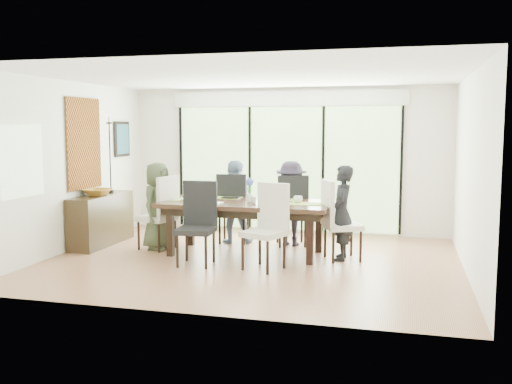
% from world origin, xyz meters
% --- Properties ---
extents(floor, '(6.00, 5.00, 0.01)m').
position_xyz_m(floor, '(0.00, 0.00, -0.01)').
color(floor, brown).
rests_on(floor, ground).
extents(ceiling, '(6.00, 5.00, 0.01)m').
position_xyz_m(ceiling, '(0.00, 0.00, 2.71)').
color(ceiling, white).
rests_on(ceiling, wall_back).
extents(wall_back, '(6.00, 0.02, 2.70)m').
position_xyz_m(wall_back, '(0.00, 2.51, 1.35)').
color(wall_back, silver).
rests_on(wall_back, floor).
extents(wall_front, '(6.00, 0.02, 2.70)m').
position_xyz_m(wall_front, '(0.00, -2.51, 1.35)').
color(wall_front, silver).
rests_on(wall_front, floor).
extents(wall_left, '(0.02, 5.00, 2.70)m').
position_xyz_m(wall_left, '(-3.01, 0.00, 1.35)').
color(wall_left, silver).
rests_on(wall_left, floor).
extents(wall_right, '(0.02, 5.00, 2.70)m').
position_xyz_m(wall_right, '(3.01, 0.00, 1.35)').
color(wall_right, beige).
rests_on(wall_right, floor).
extents(glass_doors, '(4.20, 0.02, 2.30)m').
position_xyz_m(glass_doors, '(0.00, 2.47, 1.20)').
color(glass_doors, '#598C3F').
rests_on(glass_doors, wall_back).
extents(blinds_header, '(4.40, 0.06, 0.28)m').
position_xyz_m(blinds_header, '(0.00, 2.46, 2.50)').
color(blinds_header, white).
rests_on(blinds_header, wall_back).
extents(mullion_a, '(0.05, 0.04, 2.30)m').
position_xyz_m(mullion_a, '(-2.10, 2.46, 1.20)').
color(mullion_a, black).
rests_on(mullion_a, wall_back).
extents(mullion_b, '(0.05, 0.04, 2.30)m').
position_xyz_m(mullion_b, '(-0.70, 2.46, 1.20)').
color(mullion_b, black).
rests_on(mullion_b, wall_back).
extents(mullion_c, '(0.05, 0.04, 2.30)m').
position_xyz_m(mullion_c, '(0.70, 2.46, 1.20)').
color(mullion_c, black).
rests_on(mullion_c, wall_back).
extents(mullion_d, '(0.05, 0.04, 2.30)m').
position_xyz_m(mullion_d, '(2.10, 2.46, 1.20)').
color(mullion_d, black).
rests_on(mullion_d, wall_back).
extents(side_window, '(0.02, 0.90, 1.00)m').
position_xyz_m(side_window, '(-2.97, -1.20, 1.50)').
color(side_window, '#8CAD7F').
rests_on(side_window, wall_left).
extents(deck, '(6.00, 1.80, 0.10)m').
position_xyz_m(deck, '(0.00, 3.40, -0.05)').
color(deck, brown).
rests_on(deck, ground).
extents(rail_top, '(6.00, 0.08, 0.06)m').
position_xyz_m(rail_top, '(0.00, 4.20, 0.55)').
color(rail_top, brown).
rests_on(rail_top, deck).
extents(foliage_left, '(3.20, 3.20, 3.20)m').
position_xyz_m(foliage_left, '(-1.80, 5.20, 1.44)').
color(foliage_left, '#14380F').
rests_on(foliage_left, ground).
extents(foliage_mid, '(4.00, 4.00, 4.00)m').
position_xyz_m(foliage_mid, '(0.40, 5.80, 1.80)').
color(foliage_mid, '#14380F').
rests_on(foliage_mid, ground).
extents(foliage_right, '(2.80, 2.80, 2.80)m').
position_xyz_m(foliage_right, '(2.20, 5.00, 1.26)').
color(foliage_right, '#14380F').
rests_on(foliage_right, ground).
extents(foliage_far, '(3.60, 3.60, 3.60)m').
position_xyz_m(foliage_far, '(-0.60, 6.50, 1.62)').
color(foliage_far, '#14380F').
rests_on(foliage_far, ground).
extents(table_top, '(2.63, 1.20, 0.07)m').
position_xyz_m(table_top, '(-0.21, 0.42, 0.79)').
color(table_top, black).
rests_on(table_top, floor).
extents(table_apron, '(2.41, 0.99, 0.11)m').
position_xyz_m(table_apron, '(-0.21, 0.42, 0.69)').
color(table_apron, black).
rests_on(table_apron, floor).
extents(table_leg_fl, '(0.10, 0.10, 0.76)m').
position_xyz_m(table_leg_fl, '(-1.29, -0.01, 0.38)').
color(table_leg_fl, black).
rests_on(table_leg_fl, floor).
extents(table_leg_fr, '(0.10, 0.10, 0.76)m').
position_xyz_m(table_leg_fr, '(0.87, -0.01, 0.38)').
color(table_leg_fr, black).
rests_on(table_leg_fr, floor).
extents(table_leg_bl, '(0.10, 0.10, 0.76)m').
position_xyz_m(table_leg_bl, '(-1.29, 0.85, 0.38)').
color(table_leg_bl, black).
rests_on(table_leg_bl, floor).
extents(table_leg_br, '(0.10, 0.10, 0.76)m').
position_xyz_m(table_leg_br, '(0.87, 0.85, 0.38)').
color(table_leg_br, black).
rests_on(table_leg_br, floor).
extents(chair_left_end, '(0.62, 0.62, 1.20)m').
position_xyz_m(chair_left_end, '(-1.71, 0.42, 0.60)').
color(chair_left_end, beige).
rests_on(chair_left_end, floor).
extents(chair_right_end, '(0.67, 0.67, 1.20)m').
position_xyz_m(chair_right_end, '(1.29, 0.42, 0.60)').
color(chair_right_end, silver).
rests_on(chair_right_end, floor).
extents(chair_far_left, '(0.56, 0.56, 1.20)m').
position_xyz_m(chair_far_left, '(-0.66, 1.27, 0.60)').
color(chair_far_left, black).
rests_on(chair_far_left, floor).
extents(chair_far_right, '(0.63, 0.63, 1.20)m').
position_xyz_m(chair_far_right, '(0.34, 1.27, 0.60)').
color(chair_far_right, black).
rests_on(chair_far_right, floor).
extents(chair_near_left, '(0.53, 0.53, 1.20)m').
position_xyz_m(chair_near_left, '(-0.71, -0.45, 0.60)').
color(chair_near_left, black).
rests_on(chair_near_left, floor).
extents(chair_near_right, '(0.65, 0.65, 1.20)m').
position_xyz_m(chair_near_right, '(0.29, -0.45, 0.60)').
color(chair_near_right, silver).
rests_on(chair_near_right, floor).
extents(person_left_end, '(0.49, 0.70, 1.41)m').
position_xyz_m(person_left_end, '(-1.69, 0.42, 0.71)').
color(person_left_end, '#3E4830').
rests_on(person_left_end, floor).
extents(person_right_end, '(0.46, 0.68, 1.41)m').
position_xyz_m(person_right_end, '(1.27, 0.42, 0.71)').
color(person_right_end, black).
rests_on(person_right_end, floor).
extents(person_far_left, '(0.73, 0.55, 1.41)m').
position_xyz_m(person_far_left, '(-0.66, 1.25, 0.71)').
color(person_far_left, '#768DAA').
rests_on(person_far_left, floor).
extents(person_far_right, '(0.69, 0.46, 1.41)m').
position_xyz_m(person_far_right, '(0.34, 1.25, 0.71)').
color(person_far_right, '#221C2B').
rests_on(person_far_right, floor).
extents(placemat_left, '(0.48, 0.35, 0.01)m').
position_xyz_m(placemat_left, '(-1.16, 0.42, 0.82)').
color(placemat_left, '#75A139').
rests_on(placemat_left, table_top).
extents(placemat_right, '(0.48, 0.35, 0.01)m').
position_xyz_m(placemat_right, '(0.74, 0.42, 0.82)').
color(placemat_right, olive).
rests_on(placemat_right, table_top).
extents(placemat_far_l, '(0.48, 0.35, 0.01)m').
position_xyz_m(placemat_far_l, '(-0.66, 0.82, 0.82)').
color(placemat_far_l, '#7BA239').
rests_on(placemat_far_l, table_top).
extents(placemat_far_r, '(0.48, 0.35, 0.01)m').
position_xyz_m(placemat_far_r, '(0.34, 0.82, 0.82)').
color(placemat_far_r, '#77AA3D').
rests_on(placemat_far_r, table_top).
extents(placemat_paper, '(0.48, 0.35, 0.01)m').
position_xyz_m(placemat_paper, '(-0.76, 0.12, 0.82)').
color(placemat_paper, white).
rests_on(placemat_paper, table_top).
extents(tablet_far_l, '(0.28, 0.20, 0.01)m').
position_xyz_m(tablet_far_l, '(-0.56, 0.77, 0.83)').
color(tablet_far_l, black).
rests_on(tablet_far_l, table_top).
extents(tablet_far_r, '(0.26, 0.19, 0.01)m').
position_xyz_m(tablet_far_r, '(0.29, 0.77, 0.83)').
color(tablet_far_r, black).
rests_on(tablet_far_r, table_top).
extents(papers, '(0.33, 0.24, 0.00)m').
position_xyz_m(papers, '(0.49, 0.37, 0.82)').
color(papers, white).
rests_on(papers, table_top).
extents(platter_base, '(0.28, 0.28, 0.03)m').
position_xyz_m(platter_base, '(-0.76, 0.12, 0.84)').
color(platter_base, white).
rests_on(platter_base, table_top).
extents(platter_snacks, '(0.22, 0.22, 0.02)m').
position_xyz_m(platter_snacks, '(-0.76, 0.12, 0.86)').
color(platter_snacks, orange).
rests_on(platter_snacks, table_top).
extents(vase, '(0.09, 0.09, 0.13)m').
position_xyz_m(vase, '(-0.16, 0.47, 0.89)').
color(vase, silver).
rests_on(vase, table_top).
extents(hyacinth_stems, '(0.04, 0.04, 0.18)m').
position_xyz_m(hyacinth_stems, '(-0.16, 0.47, 1.02)').
color(hyacinth_stems, '#337226').
rests_on(hyacinth_stems, table_top).
extents(hyacinth_blooms, '(0.12, 0.12, 0.12)m').
position_xyz_m(hyacinth_blooms, '(-0.16, 0.47, 1.13)').
color(hyacinth_blooms, '#4A59B9').
rests_on(hyacinth_blooms, table_top).
extents(laptop, '(0.43, 0.37, 0.03)m').
position_xyz_m(laptop, '(-1.06, 0.32, 0.84)').
color(laptop, silver).
rests_on(laptop, table_top).
extents(cup_a, '(0.19, 0.19, 0.11)m').
position_xyz_m(cup_a, '(-0.91, 0.57, 0.87)').
color(cup_a, white).
rests_on(cup_a, table_top).
extents(cup_b, '(0.15, 0.15, 0.10)m').
position_xyz_m(cup_b, '(-0.06, 0.32, 0.87)').
color(cup_b, white).
rests_on(cup_b, table_top).
extents(cup_c, '(0.18, 0.18, 0.11)m').
position_xyz_m(cup_c, '(0.59, 0.52, 0.87)').
color(cup_c, white).
rests_on(cup_c, table_top).
extents(book, '(0.18, 0.25, 0.02)m').
position_xyz_m(book, '(0.04, 0.47, 0.83)').
color(book, white).
rests_on(book, table_top).
extents(sideboard, '(0.42, 1.50, 0.85)m').
position_xyz_m(sideboard, '(-2.76, 0.51, 0.42)').
color(sideboard, black).
rests_on(sideboard, floor).
extents(bowl, '(0.45, 0.45, 0.11)m').
position_xyz_m(bowl, '(-2.76, 0.41, 0.90)').
color(bowl, olive).
rests_on(bowl, sideboard).
extents(candlestick_base, '(0.09, 0.09, 0.04)m').
position_xyz_m(candlestick_base, '(-2.76, 0.86, 0.87)').
color(candlestick_base, black).
rests_on(candlestick_base, sideboard).
extents(candlestick_shaft, '(0.02, 0.02, 1.18)m').
position_xyz_m(candlestick_shaft, '(-2.76, 0.86, 1.46)').
color(candlestick_shaft, black).
rests_on(candlestick_shaft, sideboard).
extents(candlestick_pan, '(0.09, 0.09, 0.03)m').
position_xyz_m(candlestick_pan, '(-2.76, 0.86, 2.04)').
color(candlestick_pan, black).
rests_on(candlestick_pan, sideboard).
extents(candle, '(0.03, 0.03, 0.09)m').
position_xyz_m(candle, '(-2.76, 0.86, 2.10)').
color(candle, silver).
rests_on(candle, sideboard).
extents(tapestry, '(0.02, 1.00, 1.50)m').
position_xyz_m(tapestry, '(-2.97, 0.40, 1.70)').
color(tapestry, '#984D16').
rests_on(tapestry, wall_left).
extents(art_frame, '(0.03, 0.55, 0.65)m').
position_xyz_m(art_frame, '(-2.97, 1.70, 1.75)').
color(art_frame, black).
rests_on(art_frame, wall_left).
extents(art_canvas, '(0.01, 0.45, 0.55)m').
position_xyz_m(art_canvas, '(-2.95, 1.70, 1.75)').
color(art_canvas, '#1B4656').
rests_on(art_canvas, wall_left).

